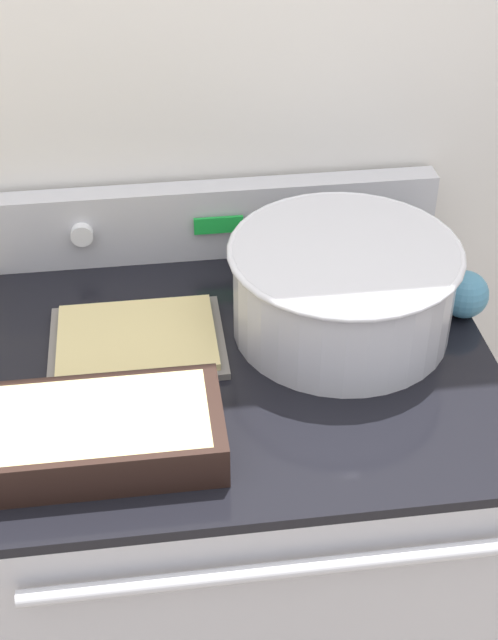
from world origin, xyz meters
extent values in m
cube|color=silver|center=(0.00, 0.73, 1.25)|extent=(8.00, 0.05, 2.50)
cube|color=#BCBCC1|center=(0.00, 0.35, 0.45)|extent=(0.82, 0.69, 0.91)
cube|color=black|center=(0.00, 0.35, 0.91)|extent=(0.82, 0.69, 0.02)
cylinder|color=silver|center=(0.00, -0.02, 0.85)|extent=(0.67, 0.02, 0.02)
cube|color=#BCBCC1|center=(0.00, 0.67, 0.99)|extent=(0.82, 0.05, 0.14)
cylinder|color=white|center=(-0.25, 0.63, 1.00)|extent=(0.04, 0.02, 0.04)
cylinder|color=white|center=(0.25, 0.63, 1.00)|extent=(0.04, 0.02, 0.04)
cube|color=green|center=(0.00, 0.63, 1.00)|extent=(0.09, 0.01, 0.03)
cylinder|color=silver|center=(0.18, 0.40, 1.00)|extent=(0.36, 0.36, 0.16)
torus|color=silver|center=(0.18, 0.40, 1.08)|extent=(0.38, 0.38, 0.01)
cylinder|color=beige|center=(0.18, 0.40, 1.06)|extent=(0.33, 0.33, 0.02)
cube|color=black|center=(-0.21, 0.16, 0.96)|extent=(0.34, 0.19, 0.07)
cube|color=#D1BC7A|center=(-0.21, 0.16, 0.97)|extent=(0.30, 0.16, 0.04)
cube|color=slate|center=(-0.16, 0.40, 0.93)|extent=(0.28, 0.21, 0.01)
cube|color=#D1BC7A|center=(-0.16, 0.40, 0.94)|extent=(0.26, 0.19, 0.01)
cylinder|color=teal|center=(0.39, 0.54, 0.93)|extent=(0.01, 0.26, 0.01)
sphere|color=teal|center=(0.39, 0.41, 0.96)|extent=(0.08, 0.08, 0.08)
camera|label=1|loc=(-0.13, -0.76, 1.83)|focal=50.00mm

